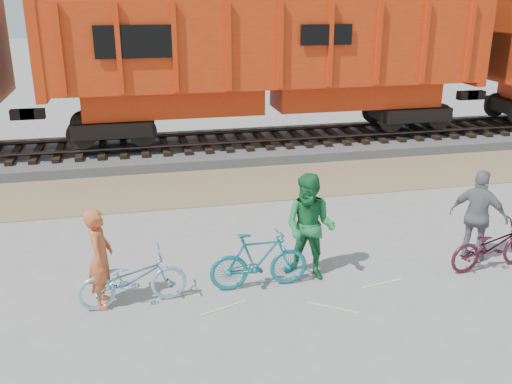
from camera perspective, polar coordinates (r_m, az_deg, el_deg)
ground at (r=10.76m, az=1.40°, el=-8.75°), size 120.00×120.00×0.00m
gravel_strip at (r=15.71m, az=-3.46°, el=0.63°), size 120.00×3.00×0.02m
ballast_bed at (r=18.98m, az=-5.20°, el=4.38°), size 120.00×4.00×0.30m
track at (r=18.90m, az=-5.23°, el=5.32°), size 120.00×2.60×0.24m
hopper_car_center at (r=18.84m, az=1.19°, el=13.19°), size 14.00×3.13×4.65m
bicycle_blue at (r=9.98m, az=-12.24°, el=-8.48°), size 1.89×0.83×0.97m
bicycle_teal at (r=10.26m, az=0.31°, el=-6.85°), size 1.79×0.51×1.08m
bicycle_maroon at (r=11.86m, az=22.52°, el=-4.99°), size 1.86×0.81×0.95m
person_solo at (r=9.92m, az=-15.32°, el=-6.40°), size 0.48×0.68×1.75m
person_man at (r=10.48m, az=5.41°, el=-3.52°), size 1.24×1.18×2.01m
person_woman at (r=11.93m, az=21.35°, el=-2.27°), size 1.08×1.11×1.87m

